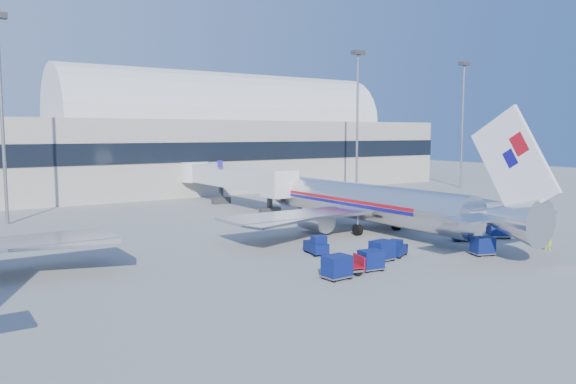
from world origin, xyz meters
TOP-DOWN VIEW (x-y plane):
  - ground at (0.00, 0.00)m, footprint 260.00×260.00m
  - terminal at (-13.60, 55.96)m, footprint 170.00×28.15m
  - airliner_main at (10.00, 4.51)m, footprint 32.00×37.26m
  - jetbridge_near at (7.60, 30.81)m, footprint 4.40×27.50m
  - mast_west at (-20.00, 30.00)m, footprint 2.00×1.20m
  - mast_east at (30.00, 30.00)m, footprint 2.00×1.20m
  - mast_far_east at (55.00, 30.00)m, footprint 2.00×1.20m
  - barrier_near at (18.00, 2.00)m, footprint 3.00×0.55m
  - barrier_mid at (21.30, 2.00)m, footprint 3.00×0.55m
  - barrier_far at (24.60, 2.00)m, footprint 3.00×0.55m
  - tug_lead at (3.91, -5.39)m, footprint 2.45×1.98m
  - tug_right at (13.75, -4.11)m, footprint 2.59×2.30m
  - tug_left at (-1.01, -1.10)m, footprint 1.71×2.68m
  - cart_train_a at (1.78, -5.92)m, footprint 1.92×1.53m
  - cart_train_b at (-1.01, -7.73)m, footprint 1.86×1.52m
  - cart_train_c at (-4.56, -8.23)m, footprint 1.92×1.50m
  - cart_solo_near at (10.02, -8.97)m, footprint 2.04×1.78m
  - cart_solo_far at (17.69, -4.92)m, footprint 2.52×2.40m
  - cart_open_red at (-3.43, -7.66)m, footprint 2.77×2.22m
  - ramp_worker at (16.23, -10.81)m, footprint 0.70×0.79m

SIDE VIEW (x-z plane):
  - ground at x=0.00m, z-range 0.00..0.00m
  - barrier_near at x=18.00m, z-range 0.00..0.90m
  - barrier_mid at x=21.30m, z-range 0.00..0.90m
  - barrier_far at x=24.60m, z-range 0.00..0.90m
  - cart_open_red at x=-3.43m, z-range 0.14..0.80m
  - tug_lead at x=3.91m, z-range -0.06..1.37m
  - tug_right at x=13.75m, z-range -0.07..1.46m
  - tug_left at x=-1.01m, z-range -0.07..1.55m
  - cart_train_b at x=-1.01m, z-range 0.05..1.55m
  - cart_solo_near at x=10.02m, z-range 0.05..1.56m
  - cart_train_a at x=1.78m, z-range 0.05..1.65m
  - cart_train_c at x=-4.56m, z-range 0.06..1.70m
  - ramp_worker at x=16.23m, z-range 0.00..1.82m
  - cart_solo_far at x=17.69m, z-range 0.06..1.83m
  - airliner_main at x=10.00m, z-range -3.11..8.96m
  - jetbridge_near at x=7.60m, z-range 0.80..7.05m
  - terminal at x=-13.60m, z-range -2.98..18.02m
  - mast_west at x=-20.00m, z-range 3.49..26.09m
  - mast_east at x=30.00m, z-range 3.49..26.09m
  - mast_far_east at x=55.00m, z-range 3.49..26.09m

